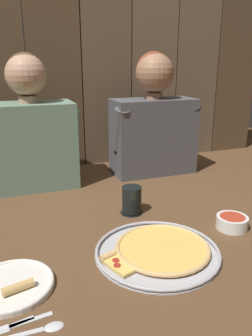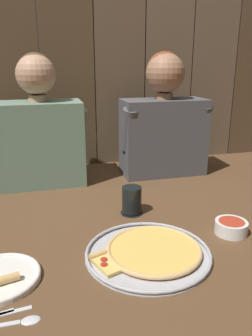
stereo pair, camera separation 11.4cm
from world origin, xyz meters
name	(u,v)px [view 1 (the left image)]	position (x,y,z in m)	size (l,w,h in m)	color
ground_plane	(137,224)	(0.00, 0.00, 0.00)	(3.20, 3.20, 0.00)	brown
pizza_tray	(159,250)	(-0.01, -0.19, 0.01)	(0.37, 0.37, 0.03)	#B2B2B7
dinner_plate	(11,285)	(-0.43, -0.21, 0.01)	(0.22, 0.22, 0.03)	white
drinking_glass	(132,200)	(0.02, 0.09, 0.05)	(0.09, 0.09, 0.11)	black
dipping_bowl	(232,222)	(0.30, -0.14, 0.02)	(0.11, 0.11, 0.04)	white
table_fork	(1,330)	(-0.46, -0.35, 0.00)	(0.13, 0.04, 0.01)	silver
table_knife	(17,325)	(-0.42, -0.35, 0.00)	(0.16, 0.04, 0.01)	silver
table_spoon	(43,328)	(-0.37, -0.38, 0.00)	(0.14, 0.03, 0.01)	silver
diner_left	(31,130)	(-0.30, 0.52, 0.26)	(0.41, 0.22, 0.59)	slate
diner_right	(154,120)	(0.30, 0.52, 0.27)	(0.45, 0.21, 0.60)	#4C4C51
wooden_backdrop_wall	(79,20)	(0.00, 0.78, 0.75)	(2.19, 0.03, 1.50)	brown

